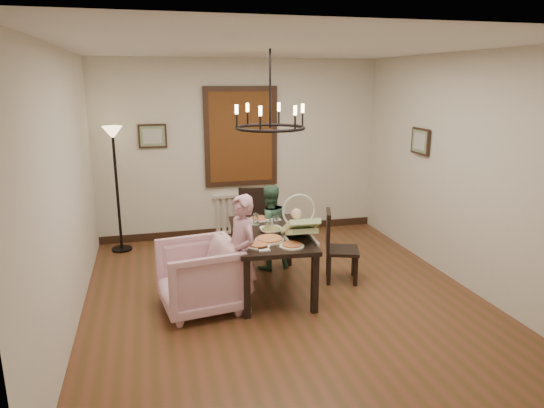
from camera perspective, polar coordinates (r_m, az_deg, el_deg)
name	(u,v)px	position (r m, az deg, el deg)	size (l,w,h in m)	color
room_shell	(275,174)	(5.70, 0.36, 3.57)	(4.51, 5.00, 2.81)	brown
dining_table	(270,239)	(5.78, -0.20, -4.15)	(0.99, 1.60, 0.72)	black
chair_far	(253,223)	(6.90, -2.22, -2.31)	(0.43, 0.43, 0.97)	black
chair_right	(342,246)	(6.14, 8.27, -4.93)	(0.40, 0.40, 0.91)	black
armchair	(199,277)	(5.42, -8.57, -8.44)	(0.82, 0.85, 0.77)	#E6AFC3
elderly_woman	(242,263)	(5.31, -3.57, -6.99)	(0.39, 0.26, 1.08)	#CE92A5
seated_man	(269,234)	(6.46, -0.34, -3.60)	(0.46, 0.36, 0.95)	#3B644B
baby_bouncer	(300,225)	(5.43, 3.31, -2.47)	(0.40, 0.55, 0.36)	#D3F1A6
salad_bowl	(271,230)	(5.71, -0.10, -3.10)	(0.32, 0.32, 0.08)	white
pizza_platter	(269,240)	(5.44, -0.30, -4.20)	(0.33, 0.33, 0.04)	tan
drinking_glass	(268,228)	(5.67, -0.53, -2.88)	(0.07, 0.07, 0.14)	silver
window_blinds	(241,137)	(7.69, -3.66, 7.89)	(1.00, 0.03, 1.40)	brown
radiator	(242,213)	(7.95, -3.55, -1.08)	(0.92, 0.12, 0.62)	silver
picture_back	(153,136)	(7.56, -13.87, 7.77)	(0.42, 0.03, 0.36)	black
picture_right	(420,141)	(7.02, 17.04, 7.07)	(0.42, 0.03, 0.36)	black
floor_lamp	(117,191)	(7.38, -17.75, 1.43)	(0.30, 0.30, 1.80)	black
chandelier	(270,128)	(5.50, -0.21, 8.96)	(0.80, 0.80, 0.04)	black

